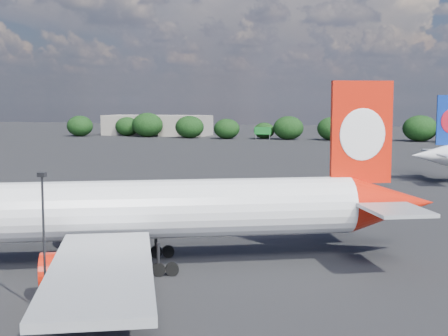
# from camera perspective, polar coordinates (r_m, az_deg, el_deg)

# --- Properties ---
(ground) EXTENTS (500.00, 500.00, 0.00)m
(ground) POSITION_cam_1_polar(r_m,az_deg,el_deg) (106.19, -0.95, -1.34)
(ground) COLOR black
(ground) RESTS_ON ground
(qantas_airliner) EXTENTS (45.39, 43.77, 15.62)m
(qantas_airliner) POSITION_cam_1_polar(r_m,az_deg,el_deg) (52.44, -6.50, -3.93)
(qantas_airliner) COLOR white
(qantas_airliner) RESTS_ON ground
(apron_lamp_post) EXTENTS (0.55, 0.30, 9.34)m
(apron_lamp_post) POSITION_cam_1_polar(r_m,az_deg,el_deg) (42.24, -16.16, -5.85)
(apron_lamp_post) COLOR black
(apron_lamp_post) RESTS_ON ground
(terminal_building) EXTENTS (42.00, 16.00, 8.00)m
(terminal_building) POSITION_cam_1_polar(r_m,az_deg,el_deg) (251.88, -6.11, 3.91)
(terminal_building) COLOR gray
(terminal_building) RESTS_ON ground
(highway_sign) EXTENTS (6.00, 0.30, 4.50)m
(highway_sign) POSITION_cam_1_polar(r_m,az_deg,el_deg) (222.30, 3.56, 3.40)
(highway_sign) COLOR #156923
(highway_sign) RESTS_ON ground
(billboard_yellow) EXTENTS (5.00, 0.30, 5.50)m
(billboard_yellow) POSITION_cam_1_polar(r_m,az_deg,el_deg) (223.53, 11.44, 3.50)
(billboard_yellow) COLOR gold
(billboard_yellow) RESTS_ON ground
(horizon_treeline) EXTENTS (208.79, 16.01, 9.27)m
(horizon_treeline) POSITION_cam_1_polar(r_m,az_deg,el_deg) (221.49, 10.82, 3.55)
(horizon_treeline) COLOR black
(horizon_treeline) RESTS_ON ground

